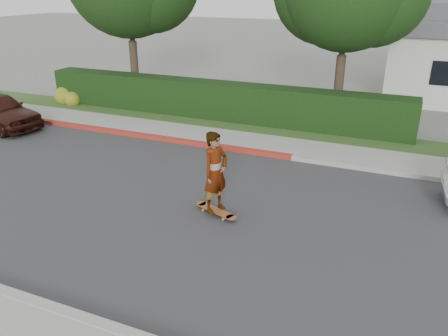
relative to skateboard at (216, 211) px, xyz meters
The scene contains 11 objects.
ground 0.25m from the skateboard, behind, with size 120.00×120.00×0.00m, color slate.
road 0.25m from the skateboard, behind, with size 60.00×8.00×0.01m, color #2D2D30.
curb_near 4.11m from the skateboard, 93.12° to the right, with size 60.00×0.20×0.15m, color #9E9E99.
curb_far 4.11m from the skateboard, 93.12° to the left, with size 60.00×0.20×0.15m, color #9E9E99.
curb_red_section 6.64m from the skateboard, 141.87° to the left, with size 12.00×0.21×0.15m, color maroon.
sidewalk_far 5.00m from the skateboard, 92.56° to the left, with size 60.00×1.60×0.12m, color gray.
planting_strip 6.60m from the skateboard, 91.94° to the left, with size 60.00×1.60×0.10m, color #2D4C1E.
hedge 7.91m from the skateboard, 114.12° to the left, with size 15.00×1.00×1.50m, color black.
flowering_shrub 12.25m from the skateboard, 146.64° to the left, with size 1.40×1.00×0.90m.
skateboard is the anchor object (origin of this frame).
skateboarder 0.98m from the skateboard, ahead, with size 0.70×0.46×1.92m, color white.
Camera 1 is at (3.89, -8.27, 5.02)m, focal length 35.00 mm.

